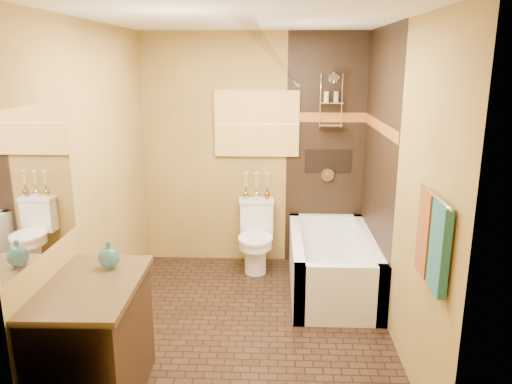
# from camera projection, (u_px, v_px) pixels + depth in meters

# --- Properties ---
(floor) EXTENTS (3.00, 3.00, 0.00)m
(floor) POSITION_uv_depth(u_px,v_px,m) (246.00, 326.00, 4.27)
(floor) COLOR black
(floor) RESTS_ON ground
(wall_left) EXTENTS (0.02, 3.00, 2.50)m
(wall_left) POSITION_uv_depth(u_px,v_px,m) (97.00, 183.00, 4.00)
(wall_left) COLOR #B08D44
(wall_left) RESTS_ON floor
(wall_right) EXTENTS (0.02, 3.00, 2.50)m
(wall_right) POSITION_uv_depth(u_px,v_px,m) (398.00, 186.00, 3.91)
(wall_right) COLOR #B08D44
(wall_right) RESTS_ON floor
(wall_back) EXTENTS (2.40, 0.02, 2.50)m
(wall_back) POSITION_uv_depth(u_px,v_px,m) (254.00, 151.00, 5.40)
(wall_back) COLOR #B08D44
(wall_back) RESTS_ON floor
(wall_front) EXTENTS (2.40, 0.02, 2.50)m
(wall_front) POSITION_uv_depth(u_px,v_px,m) (227.00, 255.00, 2.51)
(wall_front) COLOR #B08D44
(wall_front) RESTS_ON floor
(ceiling) EXTENTS (3.00, 3.00, 0.00)m
(ceiling) POSITION_uv_depth(u_px,v_px,m) (245.00, 18.00, 3.64)
(ceiling) COLOR silver
(ceiling) RESTS_ON wall_back
(alcove_tile_back) EXTENTS (0.85, 0.01, 2.50)m
(alcove_tile_back) POSITION_uv_depth(u_px,v_px,m) (326.00, 152.00, 5.36)
(alcove_tile_back) COLOR black
(alcove_tile_back) RESTS_ON wall_back
(alcove_tile_right) EXTENTS (0.01, 1.50, 2.50)m
(alcove_tile_right) POSITION_uv_depth(u_px,v_px,m) (378.00, 166.00, 4.63)
(alcove_tile_right) COLOR black
(alcove_tile_right) RESTS_ON wall_right
(mosaic_band_back) EXTENTS (0.85, 0.01, 0.10)m
(mosaic_band_back) POSITION_uv_depth(u_px,v_px,m) (327.00, 117.00, 5.26)
(mosaic_band_back) COLOR #984E1B
(mosaic_band_back) RESTS_ON alcove_tile_back
(mosaic_band_right) EXTENTS (0.01, 1.50, 0.10)m
(mosaic_band_right) POSITION_uv_depth(u_px,v_px,m) (379.00, 126.00, 4.54)
(mosaic_band_right) COLOR #984E1B
(mosaic_band_right) RESTS_ON alcove_tile_right
(alcove_niche) EXTENTS (0.50, 0.01, 0.25)m
(alcove_niche) POSITION_uv_depth(u_px,v_px,m) (328.00, 161.00, 5.38)
(alcove_niche) COLOR black
(alcove_niche) RESTS_ON alcove_tile_back
(shower_fixtures) EXTENTS (0.24, 0.33, 1.16)m
(shower_fixtures) POSITION_uv_depth(u_px,v_px,m) (331.00, 114.00, 5.15)
(shower_fixtures) COLOR silver
(shower_fixtures) RESTS_ON floor
(curtain_rod) EXTENTS (0.03, 1.55, 0.03)m
(curtain_rod) POSITION_uv_depth(u_px,v_px,m) (295.00, 81.00, 4.47)
(curtain_rod) COLOR silver
(curtain_rod) RESTS_ON wall_back
(towel_bar) EXTENTS (0.02, 0.55, 0.02)m
(towel_bar) POSITION_uv_depth(u_px,v_px,m) (435.00, 196.00, 2.84)
(towel_bar) COLOR silver
(towel_bar) RESTS_ON wall_right
(towel_teal) EXTENTS (0.05, 0.22, 0.52)m
(towel_teal) POSITION_uv_depth(u_px,v_px,m) (440.00, 249.00, 2.79)
(towel_teal) COLOR #1D5963
(towel_teal) RESTS_ON towel_bar
(towel_rust) EXTENTS (0.05, 0.22, 0.52)m
(towel_rust) POSITION_uv_depth(u_px,v_px,m) (426.00, 233.00, 3.04)
(towel_rust) COLOR brown
(towel_rust) RESTS_ON towel_bar
(sunset_painting) EXTENTS (0.90, 0.04, 0.70)m
(sunset_painting) POSITION_uv_depth(u_px,v_px,m) (257.00, 124.00, 5.30)
(sunset_painting) COLOR gold
(sunset_painting) RESTS_ON wall_back
(vanity_mirror) EXTENTS (0.01, 1.00, 0.90)m
(vanity_mirror) POSITION_uv_depth(u_px,v_px,m) (36.00, 182.00, 2.97)
(vanity_mirror) COLOR white
(vanity_mirror) RESTS_ON wall_left
(bathtub) EXTENTS (0.80, 1.50, 0.55)m
(bathtub) POSITION_uv_depth(u_px,v_px,m) (332.00, 268.00, 4.91)
(bathtub) COLOR white
(bathtub) RESTS_ON floor
(toilet) EXTENTS (0.39, 0.57, 0.74)m
(toilet) POSITION_uv_depth(u_px,v_px,m) (256.00, 236.00, 5.36)
(toilet) COLOR white
(toilet) RESTS_ON floor
(vanity) EXTENTS (0.60, 0.97, 0.84)m
(vanity) POSITION_uv_depth(u_px,v_px,m) (95.00, 343.00, 3.24)
(vanity) COLOR black
(vanity) RESTS_ON floor
(teal_bottle) EXTENTS (0.15, 0.15, 0.23)m
(teal_bottle) POSITION_uv_depth(u_px,v_px,m) (109.00, 255.00, 3.35)
(teal_bottle) COLOR #23646A
(teal_bottle) RESTS_ON vanity
(bud_vases) EXTENTS (0.29, 0.06, 0.29)m
(bud_vases) POSITION_uv_depth(u_px,v_px,m) (256.00, 185.00, 5.39)
(bud_vases) COLOR gold
(bud_vases) RESTS_ON toilet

